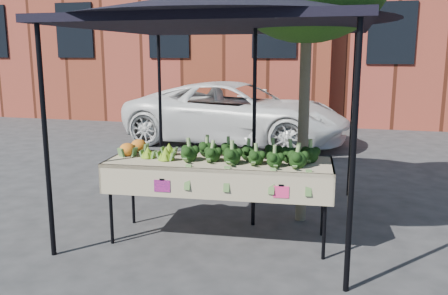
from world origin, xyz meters
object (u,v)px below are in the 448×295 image
at_px(canopy, 227,110).
at_px(street_tree, 305,66).
at_px(vehicle, 237,31).
at_px(table, 219,200).

xyz_separation_m(canopy, street_tree, (0.88, 0.25, 0.51)).
height_order(vehicle, street_tree, vehicle).
distance_m(vehicle, street_tree, 5.15).
distance_m(table, canopy, 1.11).
distance_m(canopy, vehicle, 5.21).
height_order(table, vehicle, vehicle).
bearing_deg(canopy, street_tree, 15.78).
bearing_deg(canopy, vehicle, 101.95).
distance_m(table, street_tree, 1.85).
bearing_deg(vehicle, street_tree, -151.73).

